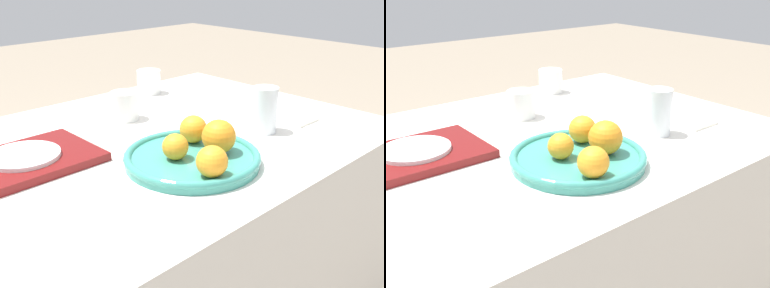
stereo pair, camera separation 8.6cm
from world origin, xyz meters
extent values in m
cube|color=silver|center=(0.00, 0.00, 0.37)|extent=(1.32, 0.90, 0.74)
cylinder|color=teal|center=(0.00, -0.20, 0.75)|extent=(0.31, 0.31, 0.02)
torus|color=teal|center=(0.00, -0.20, 0.77)|extent=(0.32, 0.32, 0.02)
sphere|color=orange|center=(0.06, -0.14, 0.80)|extent=(0.07, 0.07, 0.07)
sphere|color=orange|center=(0.06, -0.23, 0.81)|extent=(0.08, 0.08, 0.08)
sphere|color=orange|center=(-0.05, -0.30, 0.80)|extent=(0.07, 0.07, 0.07)
sphere|color=orange|center=(-0.04, -0.19, 0.80)|extent=(0.06, 0.06, 0.06)
cylinder|color=silver|center=(0.29, -0.18, 0.81)|extent=(0.07, 0.07, 0.13)
cube|color=maroon|center=(-0.28, 0.06, 0.75)|extent=(0.32, 0.23, 0.02)
cylinder|color=white|center=(-0.28, 0.06, 0.77)|extent=(0.17, 0.17, 0.01)
cylinder|color=white|center=(0.08, 0.17, 0.79)|extent=(0.08, 0.08, 0.08)
cylinder|color=white|center=(0.31, 0.34, 0.79)|extent=(0.08, 0.08, 0.08)
cube|color=silver|center=(0.44, -0.18, 0.75)|extent=(0.10, 0.12, 0.01)
camera|label=1|loc=(-0.66, -0.88, 1.18)|focal=42.00mm
camera|label=2|loc=(-0.60, -0.94, 1.18)|focal=42.00mm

